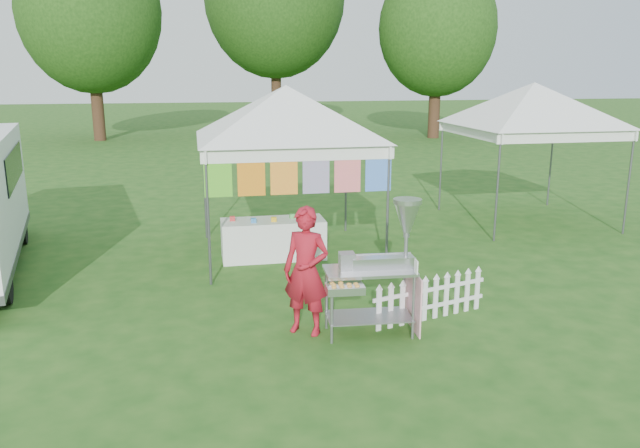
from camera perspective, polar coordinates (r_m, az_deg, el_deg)
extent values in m
plane|color=#1E4D16|center=(8.12, 0.72, -9.67)|extent=(120.00, 120.00, 0.00)
cylinder|color=#59595E|center=(9.61, -10.18, 0.47)|extent=(0.04, 0.04, 2.10)
cylinder|color=#59595E|center=(10.06, 6.20, 1.21)|extent=(0.04, 0.04, 2.10)
cylinder|color=#59595E|center=(12.39, -10.51, 3.45)|extent=(0.04, 0.04, 2.10)
cylinder|color=#59595E|center=(12.74, 2.39, 3.96)|extent=(0.04, 0.04, 2.10)
cube|color=white|center=(9.57, -1.85, 6.41)|extent=(3.00, 0.03, 0.22)
cube|color=white|center=(12.36, -4.04, 8.07)|extent=(3.00, 0.03, 0.22)
pyramid|color=white|center=(10.89, -3.15, 12.58)|extent=(4.24, 4.24, 0.90)
cylinder|color=#59595E|center=(9.56, -1.85, 6.88)|extent=(3.00, 0.03, 0.03)
cube|color=#178E1B|center=(9.48, -9.33, 4.52)|extent=(0.42, 0.01, 0.70)
cube|color=red|center=(9.51, -6.31, 4.65)|extent=(0.42, 0.01, 0.70)
cube|color=red|center=(9.57, -3.32, 4.76)|extent=(0.42, 0.01, 0.70)
cube|color=#32BCAB|center=(9.65, -0.37, 4.86)|extent=(0.42, 0.01, 0.70)
cube|color=#D61AA8|center=(9.75, 2.53, 4.94)|extent=(0.42, 0.01, 0.70)
cube|color=blue|center=(9.88, 5.36, 5.02)|extent=(0.42, 0.01, 0.70)
cylinder|color=#59595E|center=(12.43, 15.91, 3.18)|extent=(0.04, 0.04, 2.10)
cylinder|color=#59595E|center=(13.95, 26.38, 3.38)|extent=(0.04, 0.04, 2.10)
cylinder|color=#59595E|center=(14.97, 11.00, 5.20)|extent=(0.04, 0.04, 2.10)
cylinder|color=#59595E|center=(16.25, 20.35, 5.26)|extent=(0.04, 0.04, 2.10)
cube|color=white|center=(13.01, 21.82, 7.41)|extent=(3.00, 0.03, 0.22)
cube|color=white|center=(15.46, 16.10, 8.73)|extent=(3.00, 0.03, 0.22)
pyramid|color=white|center=(14.16, 19.04, 12.16)|extent=(4.24, 4.24, 0.90)
cylinder|color=#59595E|center=(13.00, 21.85, 7.76)|extent=(3.00, 0.03, 0.03)
cylinder|color=#322212|center=(31.62, -19.73, 10.79)|extent=(0.56, 0.56, 3.96)
ellipsoid|color=#32611B|center=(31.70, -20.32, 17.77)|extent=(6.40, 6.40, 7.36)
cylinder|color=#322212|center=(35.58, -4.03, 12.51)|extent=(0.56, 0.56, 4.84)
cylinder|color=#322212|center=(31.51, 10.43, 10.95)|extent=(0.56, 0.56, 3.52)
ellipsoid|color=#32611B|center=(31.54, 10.71, 17.20)|extent=(5.60, 5.60, 6.44)
cylinder|color=gray|center=(7.59, 1.09, -7.97)|extent=(0.04, 0.04, 0.84)
cylinder|color=gray|center=(7.80, 8.54, -7.52)|extent=(0.04, 0.04, 0.84)
cylinder|color=gray|center=(8.01, 0.60, -6.76)|extent=(0.04, 0.04, 0.84)
cylinder|color=gray|center=(8.21, 7.67, -6.38)|extent=(0.04, 0.04, 0.84)
cube|color=gray|center=(7.95, 4.49, -8.40)|extent=(1.09, 0.60, 0.01)
cube|color=#B7B7BC|center=(7.75, 4.57, -4.27)|extent=(1.15, 0.63, 0.04)
cube|color=#B7B7BC|center=(7.80, 5.72, -3.49)|extent=(0.80, 0.28, 0.14)
cube|color=gray|center=(7.70, 2.49, -3.40)|extent=(0.20, 0.22, 0.20)
cylinder|color=gray|center=(7.78, 7.90, -1.07)|extent=(0.05, 0.05, 0.84)
cone|color=#B7B7BC|center=(7.72, 7.96, 0.60)|extent=(0.36, 0.36, 0.37)
cylinder|color=#B7B7BC|center=(7.68, 8.01, 2.08)|extent=(0.37, 0.37, 0.06)
cube|color=#B7B7BC|center=(7.38, 2.30, -5.92)|extent=(0.46, 0.31, 0.09)
cube|color=pink|center=(8.02, 8.51, -6.90)|extent=(0.06, 0.70, 0.75)
cube|color=white|center=(7.59, 8.78, -3.88)|extent=(0.02, 0.13, 0.17)
imported|color=maroon|center=(7.77, -1.28, -4.33)|extent=(0.71, 0.65, 1.63)
cube|color=black|center=(11.93, -26.16, 4.77)|extent=(0.53, 2.88, 0.58)
cylinder|color=black|center=(9.94, -27.15, -4.55)|extent=(0.36, 0.75, 0.72)
cylinder|color=black|center=(13.21, -25.82, -0.13)|extent=(0.36, 0.75, 0.72)
cube|color=white|center=(8.02, 5.40, -7.85)|extent=(0.07, 0.04, 0.56)
cube|color=white|center=(8.12, 6.48, -7.62)|extent=(0.07, 0.04, 0.56)
cube|color=white|center=(8.21, 7.53, -7.39)|extent=(0.07, 0.04, 0.56)
cube|color=white|center=(8.31, 8.55, -7.16)|extent=(0.07, 0.04, 0.56)
cube|color=white|center=(8.41, 9.55, -6.93)|extent=(0.07, 0.04, 0.56)
cube|color=white|center=(8.52, 10.52, -6.71)|extent=(0.07, 0.04, 0.56)
cube|color=white|center=(8.63, 11.47, -6.50)|extent=(0.07, 0.04, 0.56)
cube|color=white|center=(8.73, 12.40, -6.28)|extent=(0.07, 0.04, 0.56)
cube|color=white|center=(8.85, 13.30, -6.07)|extent=(0.07, 0.04, 0.56)
cube|color=white|center=(8.96, 14.18, -5.87)|extent=(0.07, 0.04, 0.56)
cube|color=white|center=(8.50, 10.01, -7.45)|extent=(1.73, 0.53, 0.05)
cube|color=white|center=(8.42, 10.08, -5.93)|extent=(1.73, 0.53, 0.05)
cube|color=white|center=(11.04, -4.30, -1.37)|extent=(1.80, 0.70, 0.69)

